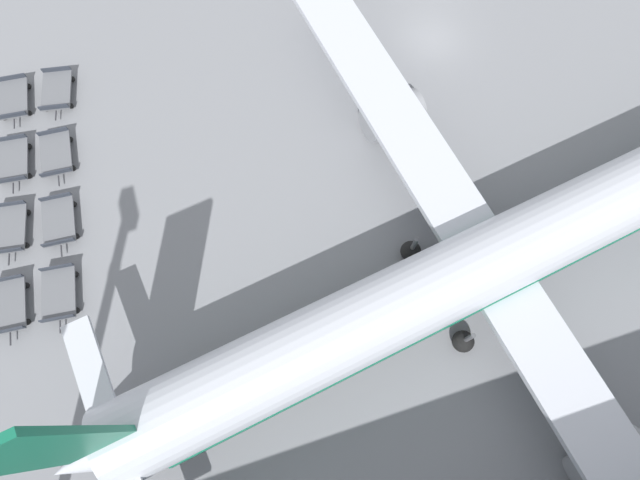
{
  "coord_description": "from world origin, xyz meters",
  "views": [
    {
      "loc": [
        20.76,
        -14.53,
        26.75
      ],
      "look_at": [
        11.79,
        -11.67,
        1.06
      ],
      "focal_mm": 28.0,
      "sensor_mm": 36.0,
      "label": 1
    }
  ],
  "objects_px": {
    "baggage_dolly_row_mid_a_col_a": "(57,91)",
    "baggage_dolly_row_mid_a_col_c": "(59,221)",
    "airplane": "(511,250)",
    "baggage_dolly_row_near_col_b": "(13,161)",
    "baggage_dolly_row_near_col_c": "(10,229)",
    "baggage_dolly_row_mid_a_col_b": "(56,154)",
    "baggage_dolly_row_near_col_d": "(9,305)",
    "baggage_dolly_row_mid_a_col_d": "(59,294)",
    "baggage_dolly_row_near_col_a": "(13,99)"
  },
  "relations": [
    {
      "from": "baggage_dolly_row_near_col_c",
      "to": "baggage_dolly_row_near_col_d",
      "type": "xyz_separation_m",
      "value": [
        4.47,
        -0.49,
        0.0
      ]
    },
    {
      "from": "baggage_dolly_row_near_col_c",
      "to": "baggage_dolly_row_mid_a_col_c",
      "type": "distance_m",
      "value": 2.72
    },
    {
      "from": "baggage_dolly_row_mid_a_col_d",
      "to": "baggage_dolly_row_mid_a_col_b",
      "type": "bearing_deg",
      "value": 173.67
    },
    {
      "from": "baggage_dolly_row_mid_a_col_a",
      "to": "baggage_dolly_row_mid_a_col_d",
      "type": "xyz_separation_m",
      "value": [
        13.27,
        -1.6,
        0.0
      ]
    },
    {
      "from": "baggage_dolly_row_near_col_c",
      "to": "baggage_dolly_row_mid_a_col_c",
      "type": "xyz_separation_m",
      "value": [
        0.36,
        2.69,
        0.0
      ]
    },
    {
      "from": "airplane",
      "to": "baggage_dolly_row_mid_a_col_b",
      "type": "relative_size",
      "value": 12.72
    },
    {
      "from": "baggage_dolly_row_near_col_d",
      "to": "baggage_dolly_row_mid_a_col_b",
      "type": "xyz_separation_m",
      "value": [
        -8.54,
        3.61,
        0.0
      ]
    },
    {
      "from": "baggage_dolly_row_mid_a_col_a",
      "to": "baggage_dolly_row_mid_a_col_c",
      "type": "xyz_separation_m",
      "value": [
        9.0,
        -1.05,
        0.0
      ]
    },
    {
      "from": "baggage_dolly_row_near_col_d",
      "to": "baggage_dolly_row_mid_a_col_d",
      "type": "distance_m",
      "value": 2.65
    },
    {
      "from": "baggage_dolly_row_mid_a_col_a",
      "to": "baggage_dolly_row_near_col_c",
      "type": "bearing_deg",
      "value": -23.45
    },
    {
      "from": "airplane",
      "to": "baggage_dolly_row_mid_a_col_a",
      "type": "xyz_separation_m",
      "value": [
        -19.01,
        -21.38,
        -2.76
      ]
    },
    {
      "from": "baggage_dolly_row_mid_a_col_a",
      "to": "baggage_dolly_row_mid_a_col_b",
      "type": "bearing_deg",
      "value": -7.91
    },
    {
      "from": "baggage_dolly_row_mid_a_col_c",
      "to": "baggage_dolly_row_mid_a_col_a",
      "type": "bearing_deg",
      "value": 173.33
    },
    {
      "from": "baggage_dolly_row_near_col_a",
      "to": "baggage_dolly_row_near_col_d",
      "type": "xyz_separation_m",
      "value": [
        13.32,
        -1.57,
        0.0
      ]
    },
    {
      "from": "baggage_dolly_row_near_col_b",
      "to": "baggage_dolly_row_mid_a_col_d",
      "type": "xyz_separation_m",
      "value": [
        9.02,
        1.55,
        0.0
      ]
    },
    {
      "from": "baggage_dolly_row_near_col_a",
      "to": "baggage_dolly_row_mid_a_col_b",
      "type": "height_order",
      "value": "same"
    },
    {
      "from": "baggage_dolly_row_near_col_c",
      "to": "baggage_dolly_row_mid_a_col_d",
      "type": "relative_size",
      "value": 1.0
    },
    {
      "from": "baggage_dolly_row_near_col_c",
      "to": "baggage_dolly_row_mid_a_col_b",
      "type": "bearing_deg",
      "value": 142.6
    },
    {
      "from": "baggage_dolly_row_mid_a_col_c",
      "to": "baggage_dolly_row_near_col_b",
      "type": "bearing_deg",
      "value": -156.17
    },
    {
      "from": "baggage_dolly_row_mid_a_col_a",
      "to": "baggage_dolly_row_mid_a_col_d",
      "type": "height_order",
      "value": "same"
    },
    {
      "from": "baggage_dolly_row_near_col_b",
      "to": "baggage_dolly_row_near_col_c",
      "type": "distance_m",
      "value": 4.43
    },
    {
      "from": "baggage_dolly_row_near_col_a",
      "to": "baggage_dolly_row_mid_a_col_a",
      "type": "height_order",
      "value": "same"
    },
    {
      "from": "baggage_dolly_row_mid_a_col_b",
      "to": "baggage_dolly_row_mid_a_col_c",
      "type": "height_order",
      "value": "same"
    },
    {
      "from": "baggage_dolly_row_mid_a_col_b",
      "to": "baggage_dolly_row_mid_a_col_c",
      "type": "distance_m",
      "value": 4.45
    },
    {
      "from": "baggage_dolly_row_near_col_c",
      "to": "baggage_dolly_row_near_col_d",
      "type": "height_order",
      "value": "same"
    },
    {
      "from": "baggage_dolly_row_mid_a_col_c",
      "to": "baggage_dolly_row_mid_a_col_d",
      "type": "relative_size",
      "value": 0.99
    },
    {
      "from": "baggage_dolly_row_near_col_a",
      "to": "baggage_dolly_row_near_col_d",
      "type": "height_order",
      "value": "same"
    },
    {
      "from": "baggage_dolly_row_near_col_a",
      "to": "baggage_dolly_row_near_col_d",
      "type": "relative_size",
      "value": 1.0
    },
    {
      "from": "airplane",
      "to": "baggage_dolly_row_near_col_b",
      "type": "distance_m",
      "value": 28.77
    },
    {
      "from": "baggage_dolly_row_near_col_d",
      "to": "baggage_dolly_row_mid_a_col_d",
      "type": "height_order",
      "value": "same"
    },
    {
      "from": "baggage_dolly_row_mid_a_col_a",
      "to": "baggage_dolly_row_mid_a_col_c",
      "type": "bearing_deg",
      "value": -6.67
    },
    {
      "from": "baggage_dolly_row_mid_a_col_a",
      "to": "baggage_dolly_row_mid_a_col_b",
      "type": "distance_m",
      "value": 4.61
    },
    {
      "from": "baggage_dolly_row_near_col_c",
      "to": "airplane",
      "type": "bearing_deg",
      "value": 67.57
    },
    {
      "from": "baggage_dolly_row_near_col_a",
      "to": "baggage_dolly_row_mid_a_col_d",
      "type": "relative_size",
      "value": 1.0
    },
    {
      "from": "baggage_dolly_row_near_col_c",
      "to": "baggage_dolly_row_mid_a_col_a",
      "type": "distance_m",
      "value": 9.42
    },
    {
      "from": "baggage_dolly_row_near_col_a",
      "to": "baggage_dolly_row_mid_a_col_d",
      "type": "distance_m",
      "value": 13.52
    },
    {
      "from": "baggage_dolly_row_near_col_a",
      "to": "baggage_dolly_row_near_col_c",
      "type": "xyz_separation_m",
      "value": [
        8.85,
        -1.07,
        0.0
      ]
    },
    {
      "from": "baggage_dolly_row_near_col_c",
      "to": "baggage_dolly_row_mid_a_col_d",
      "type": "distance_m",
      "value": 5.11
    },
    {
      "from": "baggage_dolly_row_mid_a_col_b",
      "to": "baggage_dolly_row_mid_a_col_a",
      "type": "bearing_deg",
      "value": 172.09
    },
    {
      "from": "baggage_dolly_row_near_col_b",
      "to": "baggage_dolly_row_mid_a_col_a",
      "type": "height_order",
      "value": "same"
    },
    {
      "from": "baggage_dolly_row_mid_a_col_b",
      "to": "airplane",
      "type": "bearing_deg",
      "value": 56.74
    },
    {
      "from": "baggage_dolly_row_mid_a_col_b",
      "to": "baggage_dolly_row_mid_a_col_d",
      "type": "xyz_separation_m",
      "value": [
        8.7,
        -0.97,
        0.0
      ]
    },
    {
      "from": "baggage_dolly_row_mid_a_col_d",
      "to": "airplane",
      "type": "bearing_deg",
      "value": 75.98
    },
    {
      "from": "airplane",
      "to": "baggage_dolly_row_mid_a_col_a",
      "type": "distance_m",
      "value": 28.75
    },
    {
      "from": "baggage_dolly_row_near_col_b",
      "to": "baggage_dolly_row_near_col_c",
      "type": "height_order",
      "value": "same"
    },
    {
      "from": "baggage_dolly_row_near_col_a",
      "to": "baggage_dolly_row_mid_a_col_b",
      "type": "distance_m",
      "value": 5.19
    },
    {
      "from": "baggage_dolly_row_near_col_b",
      "to": "baggage_dolly_row_mid_a_col_a",
      "type": "bearing_deg",
      "value": 143.43
    },
    {
      "from": "airplane",
      "to": "baggage_dolly_row_near_col_b",
      "type": "bearing_deg",
      "value": -121.03
    },
    {
      "from": "baggage_dolly_row_near_col_a",
      "to": "baggage_dolly_row_near_col_b",
      "type": "relative_size",
      "value": 1.0
    },
    {
      "from": "baggage_dolly_row_near_col_d",
      "to": "baggage_dolly_row_mid_a_col_b",
      "type": "height_order",
      "value": "same"
    }
  ]
}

